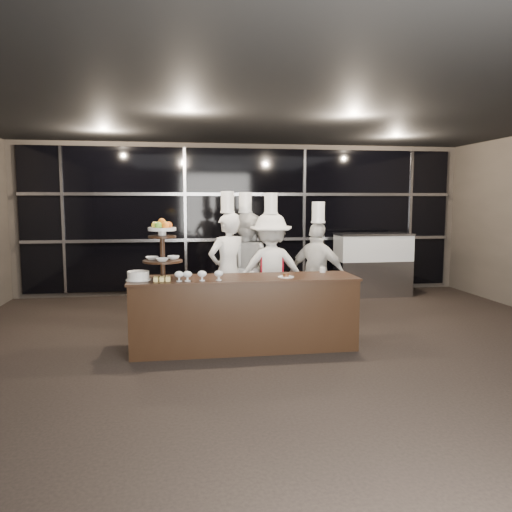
{
  "coord_description": "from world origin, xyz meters",
  "views": [
    {
      "loc": [
        -1.31,
        -5.0,
        1.88
      ],
      "look_at": [
        -0.33,
        1.44,
        1.15
      ],
      "focal_mm": 35.0,
      "sensor_mm": 36.0,
      "label": 1
    }
  ],
  "objects": [
    {
      "name": "room",
      "position": [
        0.0,
        0.0,
        1.5
      ],
      "size": [
        10.0,
        10.0,
        10.0
      ],
      "color": "black",
      "rests_on": "ground"
    },
    {
      "name": "window_wall",
      "position": [
        0.0,
        4.94,
        1.5
      ],
      "size": [
        8.6,
        0.1,
        2.8
      ],
      "color": "black",
      "rests_on": "ground"
    },
    {
      "name": "buffet_counter",
      "position": [
        -0.53,
        1.14,
        0.47
      ],
      "size": [
        2.84,
        0.74,
        0.92
      ],
      "color": "black",
      "rests_on": "ground"
    },
    {
      "name": "display_stand",
      "position": [
        -1.53,
        1.14,
        1.34
      ],
      "size": [
        0.48,
        0.48,
        0.74
      ],
      "color": "black",
      "rests_on": "buffet_counter"
    },
    {
      "name": "compotes",
      "position": [
        -1.12,
        0.92,
        1.0
      ],
      "size": [
        0.58,
        0.11,
        0.12
      ],
      "color": "silver",
      "rests_on": "buffet_counter"
    },
    {
      "name": "layer_cake",
      "position": [
        -1.82,
        1.09,
        0.97
      ],
      "size": [
        0.3,
        0.3,
        0.11
      ],
      "color": "white",
      "rests_on": "buffet_counter"
    },
    {
      "name": "pastry_squares",
      "position": [
        -1.53,
        0.97,
        0.95
      ],
      "size": [
        0.2,
        0.13,
        0.05
      ],
      "color": "#F4D877",
      "rests_on": "buffet_counter"
    },
    {
      "name": "small_plate",
      "position": [
        -0.01,
        1.04,
        0.94
      ],
      "size": [
        0.2,
        0.2,
        0.05
      ],
      "color": "white",
      "rests_on": "buffet_counter"
    },
    {
      "name": "chef_cup",
      "position": [
        0.57,
        1.39,
        0.96
      ],
      "size": [
        0.08,
        0.08,
        0.07
      ],
      "primitive_type": "cylinder",
      "color": "white",
      "rests_on": "buffet_counter"
    },
    {
      "name": "display_case",
      "position": [
        2.45,
        4.3,
        0.69
      ],
      "size": [
        1.45,
        0.63,
        1.24
      ],
      "color": "#A5A5AA",
      "rests_on": "ground"
    },
    {
      "name": "chef_a",
      "position": [
        -0.63,
        2.12,
        0.88
      ],
      "size": [
        0.74,
        0.64,
        2.01
      ],
      "color": "white",
      "rests_on": "ground"
    },
    {
      "name": "chef_b",
      "position": [
        -0.34,
        2.42,
        0.86
      ],
      "size": [
        1.02,
        0.93,
        2.0
      ],
      "color": "silver",
      "rests_on": "ground"
    },
    {
      "name": "chef_c",
      "position": [
        0.02,
        2.22,
        0.85
      ],
      "size": [
        1.11,
        0.66,
        1.99
      ],
      "color": "white",
      "rests_on": "ground"
    },
    {
      "name": "chef_d",
      "position": [
        0.69,
        2.05,
        0.8
      ],
      "size": [
        0.94,
        0.89,
        1.86
      ],
      "color": "silver",
      "rests_on": "ground"
    }
  ]
}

